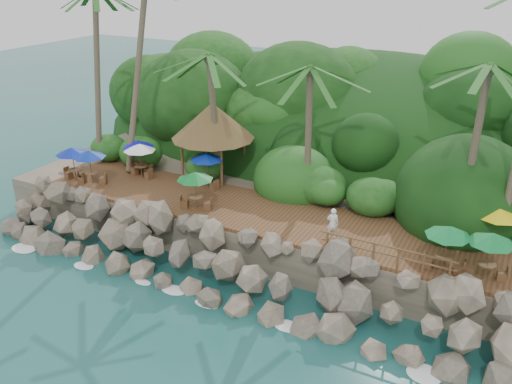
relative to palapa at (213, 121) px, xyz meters
The scene contains 12 objects.
ground 12.12m from the palapa, 63.20° to the right, with size 140.00×140.00×0.00m, color #19514F.
land_base 9.37m from the palapa, 53.54° to the left, with size 32.00×25.20×2.10m, color gray.
jungle_hill 15.89m from the palapa, 71.07° to the left, with size 44.80×28.00×15.40m, color #143811.
seawall 10.04m from the palapa, 57.39° to the right, with size 29.00×4.00×2.30m, color gray, non-canonical shape.
terrace 6.94m from the palapa, 36.13° to the right, with size 26.00×5.00×0.20m, color brown.
jungle_foliage 9.32m from the palapa, 48.87° to the left, with size 44.00×16.00×12.00m, color #143811, non-canonical shape.
foam_line 11.87m from the palapa, 62.46° to the right, with size 25.20×0.80×0.06m.
palms 7.65m from the palapa, 11.99° to the right, with size 30.81×6.41×13.23m.
palapa is the anchor object (origin of this frame).
dining_clusters 5.20m from the palapa, 47.70° to the right, with size 25.57×5.17×2.14m.
railing 14.12m from the palapa, 25.06° to the right, with size 6.10×0.10×1.00m.
waiter 10.90m from the palapa, 25.51° to the right, with size 0.58×0.38×1.60m, color white.
Camera 1 is at (12.38, -17.71, 15.04)m, focal length 38.38 mm.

